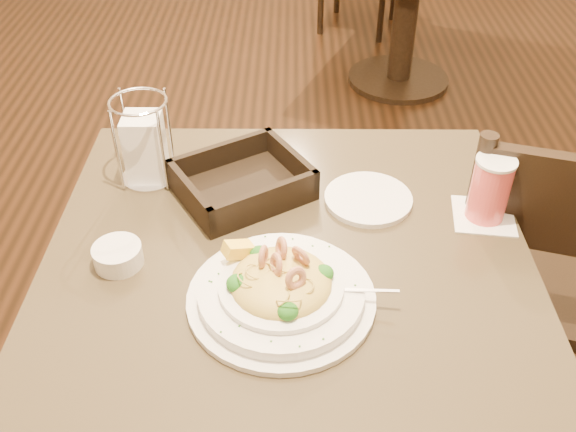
{
  "coord_description": "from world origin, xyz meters",
  "views": [
    {
      "loc": [
        0.01,
        -0.87,
        1.56
      ],
      "look_at": [
        0.0,
        0.02,
        0.84
      ],
      "focal_mm": 40.0,
      "sensor_mm": 36.0,
      "label": 1
    }
  ],
  "objects_px": {
    "pasta_bowl": "(281,288)",
    "napkin_caddy": "(145,146)",
    "side_plate": "(368,199)",
    "main_table": "(288,343)",
    "dining_chair_near": "(535,275)",
    "bread_basket": "(243,184)",
    "butter_ramekin": "(118,255)",
    "drink_glass": "(490,189)"
  },
  "relations": [
    {
      "from": "pasta_bowl",
      "to": "butter_ramekin",
      "type": "height_order",
      "value": "pasta_bowl"
    },
    {
      "from": "main_table",
      "to": "side_plate",
      "type": "height_order",
      "value": "side_plate"
    },
    {
      "from": "main_table",
      "to": "bread_basket",
      "type": "distance_m",
      "value": 0.34
    },
    {
      "from": "pasta_bowl",
      "to": "drink_glass",
      "type": "bearing_deg",
      "value": 30.17
    },
    {
      "from": "bread_basket",
      "to": "napkin_caddy",
      "type": "bearing_deg",
      "value": 164.94
    },
    {
      "from": "main_table",
      "to": "napkin_caddy",
      "type": "distance_m",
      "value": 0.5
    },
    {
      "from": "dining_chair_near",
      "to": "pasta_bowl",
      "type": "xyz_separation_m",
      "value": [
        -0.6,
        -0.34,
        0.3
      ]
    },
    {
      "from": "drink_glass",
      "to": "butter_ramekin",
      "type": "distance_m",
      "value": 0.71
    },
    {
      "from": "drink_glass",
      "to": "bread_basket",
      "type": "xyz_separation_m",
      "value": [
        -0.48,
        0.07,
        -0.04
      ]
    },
    {
      "from": "bread_basket",
      "to": "butter_ramekin",
      "type": "xyz_separation_m",
      "value": [
        -0.21,
        -0.21,
        -0.0
      ]
    },
    {
      "from": "bread_basket",
      "to": "drink_glass",
      "type": "bearing_deg",
      "value": -8.7
    },
    {
      "from": "dining_chair_near",
      "to": "side_plate",
      "type": "xyz_separation_m",
      "value": [
        -0.42,
        -0.06,
        0.27
      ]
    },
    {
      "from": "dining_chair_near",
      "to": "napkin_caddy",
      "type": "distance_m",
      "value": 0.95
    },
    {
      "from": "drink_glass",
      "to": "bread_basket",
      "type": "bearing_deg",
      "value": 171.3
    },
    {
      "from": "main_table",
      "to": "butter_ramekin",
      "type": "relative_size",
      "value": 10.16
    },
    {
      "from": "drink_glass",
      "to": "pasta_bowl",
      "type": "bearing_deg",
      "value": -149.83
    },
    {
      "from": "drink_glass",
      "to": "bread_basket",
      "type": "height_order",
      "value": "drink_glass"
    },
    {
      "from": "drink_glass",
      "to": "butter_ramekin",
      "type": "xyz_separation_m",
      "value": [
        -0.69,
        -0.14,
        -0.05
      ]
    },
    {
      "from": "drink_glass",
      "to": "dining_chair_near",
      "type": "bearing_deg",
      "value": 29.26
    },
    {
      "from": "drink_glass",
      "to": "butter_ramekin",
      "type": "bearing_deg",
      "value": -168.48
    },
    {
      "from": "pasta_bowl",
      "to": "main_table",
      "type": "bearing_deg",
      "value": 84.19
    },
    {
      "from": "drink_glass",
      "to": "napkin_caddy",
      "type": "distance_m",
      "value": 0.7
    },
    {
      "from": "bread_basket",
      "to": "butter_ramekin",
      "type": "height_order",
      "value": "bread_basket"
    },
    {
      "from": "napkin_caddy",
      "to": "bread_basket",
      "type": "bearing_deg",
      "value": -15.06
    },
    {
      "from": "bread_basket",
      "to": "butter_ramekin",
      "type": "bearing_deg",
      "value": -134.48
    },
    {
      "from": "side_plate",
      "to": "main_table",
      "type": "bearing_deg",
      "value": -133.85
    },
    {
      "from": "side_plate",
      "to": "drink_glass",
      "type": "bearing_deg",
      "value": -12.15
    },
    {
      "from": "pasta_bowl",
      "to": "drink_glass",
      "type": "relative_size",
      "value": 2.65
    },
    {
      "from": "main_table",
      "to": "bread_basket",
      "type": "height_order",
      "value": "bread_basket"
    },
    {
      "from": "main_table",
      "to": "butter_ramekin",
      "type": "bearing_deg",
      "value": -176.21
    },
    {
      "from": "side_plate",
      "to": "butter_ramekin",
      "type": "distance_m",
      "value": 0.51
    },
    {
      "from": "dining_chair_near",
      "to": "butter_ramekin",
      "type": "relative_size",
      "value": 10.5
    },
    {
      "from": "pasta_bowl",
      "to": "napkin_caddy",
      "type": "bearing_deg",
      "value": 128.51
    },
    {
      "from": "napkin_caddy",
      "to": "butter_ramekin",
      "type": "xyz_separation_m",
      "value": [
        -0.01,
        -0.27,
        -0.06
      ]
    },
    {
      "from": "bread_basket",
      "to": "side_plate",
      "type": "height_order",
      "value": "bread_basket"
    },
    {
      "from": "side_plate",
      "to": "napkin_caddy",
      "type": "bearing_deg",
      "value": 170.13
    },
    {
      "from": "pasta_bowl",
      "to": "side_plate",
      "type": "xyz_separation_m",
      "value": [
        0.17,
        0.28,
        -0.02
      ]
    },
    {
      "from": "pasta_bowl",
      "to": "dining_chair_near",
      "type": "bearing_deg",
      "value": 29.87
    },
    {
      "from": "main_table",
      "to": "bread_basket",
      "type": "relative_size",
      "value": 2.85
    },
    {
      "from": "dining_chair_near",
      "to": "napkin_caddy",
      "type": "relative_size",
      "value": 4.95
    },
    {
      "from": "main_table",
      "to": "dining_chair_near",
      "type": "bearing_deg",
      "value": 21.63
    },
    {
      "from": "main_table",
      "to": "bread_basket",
      "type": "bearing_deg",
      "value": 115.97
    }
  ]
}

